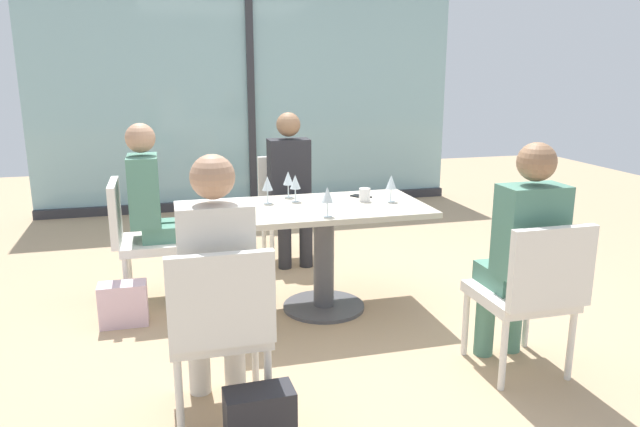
{
  "coord_description": "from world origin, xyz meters",
  "views": [
    {
      "loc": [
        -1.01,
        -3.72,
        1.63
      ],
      "look_at": [
        0.0,
        0.1,
        0.65
      ],
      "focal_mm": 33.49,
      "sensor_mm": 36.0,
      "label": 1
    }
  ],
  "objects_px": {
    "chair_front_left": "(220,322)",
    "person_near_window": "(291,181)",
    "chair_front_right": "(531,289)",
    "handbag_1": "(123,304)",
    "wine_glass_1": "(295,183)",
    "chair_far_left": "(140,234)",
    "wine_glass_0": "(327,196)",
    "cell_phone_on_table": "(361,196)",
    "wine_glass_2": "(267,184)",
    "wine_glass_3": "(391,183)",
    "chair_near_window": "(288,202)",
    "coffee_cup": "(365,195)",
    "person_front_left": "(216,272)",
    "wine_glass_4": "(288,179)",
    "handbag_0": "(260,419)",
    "dining_table_main": "(324,233)",
    "person_far_left": "(154,204)",
    "person_front_right": "(522,246)"
  },
  "relations": [
    {
      "from": "chair_front_left",
      "to": "person_near_window",
      "type": "bearing_deg",
      "value": 70.0
    },
    {
      "from": "chair_front_right",
      "to": "handbag_1",
      "type": "height_order",
      "value": "chair_front_right"
    },
    {
      "from": "wine_glass_1",
      "to": "handbag_1",
      "type": "distance_m",
      "value": 1.37
    },
    {
      "from": "chair_front_left",
      "to": "chair_far_left",
      "type": "distance_m",
      "value": 1.67
    },
    {
      "from": "wine_glass_0",
      "to": "cell_phone_on_table",
      "type": "relative_size",
      "value": 1.28
    },
    {
      "from": "wine_glass_2",
      "to": "wine_glass_3",
      "type": "height_order",
      "value": "same"
    },
    {
      "from": "chair_far_left",
      "to": "chair_front_right",
      "type": "xyz_separation_m",
      "value": [
        2.01,
        -1.62,
        0.0
      ]
    },
    {
      "from": "cell_phone_on_table",
      "to": "chair_near_window",
      "type": "bearing_deg",
      "value": 72.65
    },
    {
      "from": "chair_far_left",
      "to": "handbag_1",
      "type": "height_order",
      "value": "chair_far_left"
    },
    {
      "from": "wine_glass_0",
      "to": "coffee_cup",
      "type": "xyz_separation_m",
      "value": [
        0.36,
        0.34,
        -0.09
      ]
    },
    {
      "from": "chair_front_right",
      "to": "wine_glass_3",
      "type": "bearing_deg",
      "value": 106.4
    },
    {
      "from": "person_front_left",
      "to": "wine_glass_1",
      "type": "xyz_separation_m",
      "value": [
        0.65,
        1.22,
        0.16
      ]
    },
    {
      "from": "wine_glass_2",
      "to": "wine_glass_4",
      "type": "xyz_separation_m",
      "value": [
        0.17,
        0.15,
        0.0
      ]
    },
    {
      "from": "wine_glass_2",
      "to": "wine_glass_4",
      "type": "distance_m",
      "value": 0.23
    },
    {
      "from": "cell_phone_on_table",
      "to": "handbag_0",
      "type": "height_order",
      "value": "cell_phone_on_table"
    },
    {
      "from": "wine_glass_0",
      "to": "person_near_window",
      "type": "bearing_deg",
      "value": 87.52
    },
    {
      "from": "chair_front_right",
      "to": "handbag_1",
      "type": "bearing_deg",
      "value": 149.85
    },
    {
      "from": "wine_glass_1",
      "to": "chair_front_right",
      "type": "bearing_deg",
      "value": -53.86
    },
    {
      "from": "chair_front_right",
      "to": "handbag_1",
      "type": "distance_m",
      "value": 2.49
    },
    {
      "from": "dining_table_main",
      "to": "chair_front_right",
      "type": "relative_size",
      "value": 1.55
    },
    {
      "from": "person_front_left",
      "to": "wine_glass_4",
      "type": "distance_m",
      "value": 1.51
    },
    {
      "from": "handbag_0",
      "to": "handbag_1",
      "type": "bearing_deg",
      "value": 110.99
    },
    {
      "from": "chair_front_right",
      "to": "handbag_0",
      "type": "bearing_deg",
      "value": -169.83
    },
    {
      "from": "wine_glass_0",
      "to": "dining_table_main",
      "type": "bearing_deg",
      "value": 78.78
    },
    {
      "from": "person_far_left",
      "to": "wine_glass_4",
      "type": "xyz_separation_m",
      "value": [
        0.92,
        -0.15,
        0.16
      ]
    },
    {
      "from": "person_front_left",
      "to": "wine_glass_3",
      "type": "relative_size",
      "value": 6.81
    },
    {
      "from": "chair_front_right",
      "to": "cell_phone_on_table",
      "type": "bearing_deg",
      "value": 109.9
    },
    {
      "from": "chair_far_left",
      "to": "wine_glass_3",
      "type": "distance_m",
      "value": 1.77
    },
    {
      "from": "wine_glass_1",
      "to": "handbag_0",
      "type": "xyz_separation_m",
      "value": [
        -0.52,
        -1.59,
        -0.72
      ]
    },
    {
      "from": "dining_table_main",
      "to": "chair_front_right",
      "type": "height_order",
      "value": "chair_front_right"
    },
    {
      "from": "chair_front_right",
      "to": "coffee_cup",
      "type": "height_order",
      "value": "chair_front_right"
    },
    {
      "from": "wine_glass_2",
      "to": "handbag_1",
      "type": "xyz_separation_m",
      "value": [
        -0.97,
        -0.09,
        -0.72
      ]
    },
    {
      "from": "person_front_right",
      "to": "wine_glass_3",
      "type": "relative_size",
      "value": 6.81
    },
    {
      "from": "dining_table_main",
      "to": "person_near_window",
      "type": "xyz_separation_m",
      "value": [
        -0.0,
        1.06,
        0.16
      ]
    },
    {
      "from": "wine_glass_1",
      "to": "handbag_1",
      "type": "xyz_separation_m",
      "value": [
        -1.16,
        -0.09,
        -0.72
      ]
    },
    {
      "from": "chair_near_window",
      "to": "person_near_window",
      "type": "xyz_separation_m",
      "value": [
        -0.0,
        -0.11,
        0.2
      ]
    },
    {
      "from": "person_near_window",
      "to": "coffee_cup",
      "type": "height_order",
      "value": "person_near_window"
    },
    {
      "from": "chair_front_left",
      "to": "cell_phone_on_table",
      "type": "height_order",
      "value": "chair_front_left"
    },
    {
      "from": "person_front_right",
      "to": "coffee_cup",
      "type": "height_order",
      "value": "person_front_right"
    },
    {
      "from": "chair_far_left",
      "to": "person_near_window",
      "type": "xyz_separation_m",
      "value": [
        1.2,
        0.6,
        0.2
      ]
    },
    {
      "from": "wine_glass_2",
      "to": "handbag_0",
      "type": "xyz_separation_m",
      "value": [
        -0.33,
        -1.59,
        -0.72
      ]
    },
    {
      "from": "wine_glass_2",
      "to": "dining_table_main",
      "type": "bearing_deg",
      "value": -23.88
    },
    {
      "from": "coffee_cup",
      "to": "handbag_0",
      "type": "xyz_separation_m",
      "value": [
        -0.98,
        -1.48,
        -0.64
      ]
    },
    {
      "from": "person_far_left",
      "to": "coffee_cup",
      "type": "distance_m",
      "value": 1.46
    },
    {
      "from": "person_front_left",
      "to": "cell_phone_on_table",
      "type": "distance_m",
      "value": 1.68
    },
    {
      "from": "cell_phone_on_table",
      "to": "handbag_1",
      "type": "height_order",
      "value": "cell_phone_on_table"
    },
    {
      "from": "person_front_left",
      "to": "chair_far_left",
      "type": "bearing_deg",
      "value": 104.56
    },
    {
      "from": "chair_front_right",
      "to": "cell_phone_on_table",
      "type": "height_order",
      "value": "chair_front_right"
    },
    {
      "from": "person_far_left",
      "to": "wine_glass_3",
      "type": "relative_size",
      "value": 6.81
    },
    {
      "from": "person_front_right",
      "to": "wine_glass_3",
      "type": "xyz_separation_m",
      "value": [
        -0.34,
        1.05,
        0.16
      ]
    }
  ]
}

